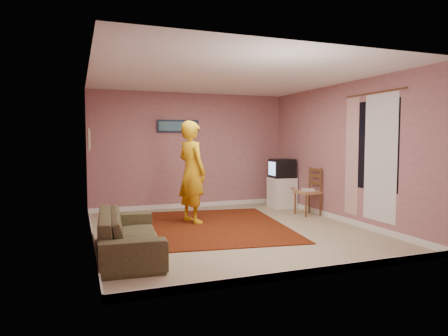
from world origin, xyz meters
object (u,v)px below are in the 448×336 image
object	(u,v)px
tv_cabinet	(282,193)
sofa	(129,233)
chair_a	(283,182)
person	(192,172)
chair_b	(308,186)
crt_tv	(282,168)

from	to	relation	value
tv_cabinet	sofa	size ratio (longest dim) A/B	0.34
chair_a	person	bearing A→B (deg)	-150.39
chair_b	tv_cabinet	bearing A→B (deg)	178.84
tv_cabinet	person	world-z (taller)	person
person	tv_cabinet	bearing A→B (deg)	-89.10
chair_b	sofa	size ratio (longest dim) A/B	0.27
person	crt_tv	bearing A→B (deg)	-89.05
tv_cabinet	chair_b	xyz separation A→B (m)	(0.05, -1.01, 0.25)
sofa	person	distance (m)	2.28
crt_tv	person	size ratio (longest dim) A/B	0.28
chair_a	sofa	distance (m)	4.59
crt_tv	person	bearing A→B (deg)	-154.94
crt_tv	sofa	distance (m)	4.62
crt_tv	chair_a	distance (m)	0.32
crt_tv	person	xyz separation A→B (m)	(-2.39, -0.93, 0.05)
chair_a	chair_b	world-z (taller)	chair_b
person	chair_a	bearing A→B (deg)	-89.70
tv_cabinet	chair_b	distance (m)	1.04
sofa	crt_tv	bearing A→B (deg)	-50.70
crt_tv	sofa	world-z (taller)	crt_tv
chair_b	person	xyz separation A→B (m)	(-2.44, 0.08, 0.35)
crt_tv	sofa	bearing A→B (deg)	-140.98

